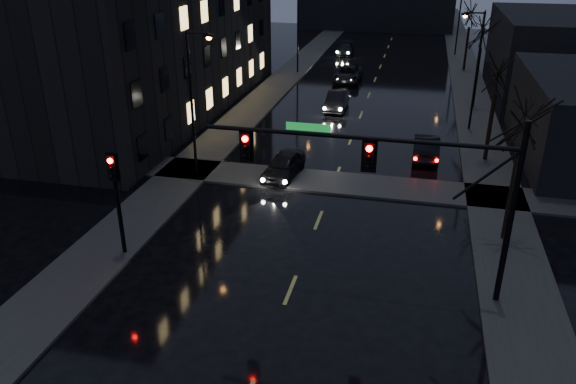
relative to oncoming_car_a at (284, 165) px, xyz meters
The scene contains 21 objects.
sidewalk_left 17.14m from the oncoming_car_a, 109.11° to the left, with size 3.00×140.00×0.12m, color #2D2D2B.
sidewalk_right 19.80m from the oncoming_car_a, 54.86° to the left, with size 3.00×140.00×0.12m, color #2D2D2B.
sidewalk_cross 2.98m from the oncoming_car_a, ahead, with size 40.00×3.00×0.12m, color #2D2D2B.
apartment_block 18.40m from the oncoming_car_a, 140.58° to the left, with size 12.00×30.00×12.00m, color black.
commercial_right_far 35.40m from the oncoming_car_a, 55.72° to the left, with size 12.00×18.00×6.00m, color black.
far_block 59.28m from the oncoming_car_a, 90.11° to the left, with size 22.00×10.00×8.00m, color black.
signal_mast 12.62m from the oncoming_car_a, 55.53° to the right, with size 11.11×0.41×7.00m.
signal_pole_left 11.09m from the oncoming_car_a, 115.14° to the right, with size 0.35×0.41×4.53m.
tree_near 13.46m from the oncoming_car_a, 23.09° to the right, with size 3.52×3.52×8.08m.
tree_mid_a 13.44m from the oncoming_car_a, 24.67° to the left, with size 3.30×3.30×7.58m.
tree_mid_b 21.40m from the oncoming_car_a, 56.70° to the left, with size 3.74×3.74×8.59m.
tree_far 33.60m from the oncoming_car_a, 70.10° to the left, with size 3.43×3.43×7.88m.
streetlight_l_near 6.27m from the oncoming_car_a, behind, with size 1.53×0.28×8.00m.
streetlight_l_far 26.91m from the oncoming_car_a, 100.16° to the left, with size 1.53×0.28×8.00m.
streetlight_r_mid 15.86m from the oncoming_car_a, 46.88° to the left, with size 1.53×0.28×8.00m.
streetlight_r_far 40.77m from the oncoming_car_a, 75.04° to the left, with size 1.53×0.28×8.00m.
oncoming_car_a is the anchor object (origin of this frame).
oncoming_car_b 14.27m from the oncoming_car_a, 86.60° to the left, with size 1.48×4.24×1.40m, color black.
oncoming_car_c 23.59m from the oncoming_car_a, 88.90° to the left, with size 2.41×5.23×1.45m, color black.
oncoming_car_d 36.98m from the oncoming_car_a, 92.51° to the left, with size 1.79×4.41×1.28m, color black.
lead_car 9.20m from the oncoming_car_a, 32.24° to the left, with size 1.52×4.35×1.43m, color black.
Camera 1 is at (4.04, -9.61, 12.35)m, focal length 35.00 mm.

